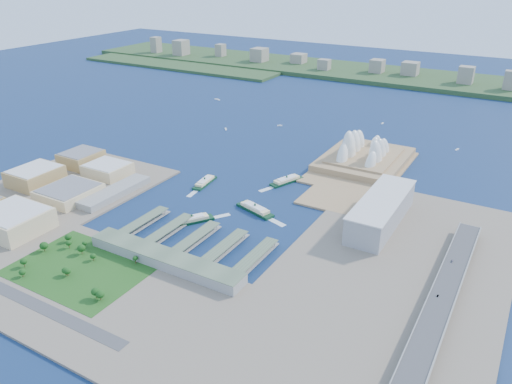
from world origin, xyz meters
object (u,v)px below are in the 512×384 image
Objects in this scene: car_b at (438,296)px; car_c at (452,261)px; opera_house at (366,146)px; toaster_building at (381,211)px; ferry_c at (192,219)px; ferry_a at (205,181)px; ferry_b at (287,179)px; ferry_d at (255,208)px.

car_b is 70.99m from car_c.
toaster_building is at bearing -65.77° from opera_house.
opera_house is 3.09× the size of ferry_c.
ferry_a is at bearing -131.86° from opera_house.
car_c is (268.57, -131.01, 9.98)m from ferry_b.
car_c is at bearing -54.60° from opera_house.
car_b reaches higher than ferry_c.
opera_house is 341.90m from ferry_c.
ferry_b is at bearing 159.61° from toaster_building.
ferry_a is 12.13× the size of car_c.
ferry_b reaches higher than ferry_c.
toaster_building is 33.95× the size of car_c.
ferry_b is 15.88× the size of car_b.
ferry_d is at bearing -163.43° from toaster_building.
ferry_a is 126.98m from ferry_b.
opera_house is at bearing -77.23° from ferry_c.
ferry_a is 124.85m from ferry_c.
ferry_d is (7.04, -110.04, 0.29)m from ferry_b.
opera_house is 1.16× the size of toaster_building.
ferry_b is at bearing -119.39° from opera_house.
ferry_a is (-274.61, -6.05, -15.26)m from toaster_building.
ferry_b is 1.01× the size of ferry_c.
toaster_building reaches higher than ferry_a.
car_c reaches higher than ferry_b.
car_b is (261.53, -91.96, 9.64)m from ferry_d.
car_b reaches higher than ferry_a.
toaster_building reaches higher than ferry_d.
car_b reaches higher than ferry_d.
ferry_d is at bearing -27.18° from ferry_a.
opera_house is 2.92× the size of ferry_d.
opera_house reaches higher than ferry_b.
car_b is (101.00, -139.73, -5.04)m from toaster_building.
car_c is at bearing -4.66° from ferry_b.
ferry_d is at bearing 175.41° from car_c.
ferry_b is 336.20m from car_b.
car_c is (101.00, -68.74, -4.99)m from toaster_building.
ferry_a is at bearing -126.10° from ferry_b.
car_c is at bearing -90.00° from car_b.
ferry_d is at bearing -105.89° from opera_house.
ferry_d is (55.94, 68.77, 0.32)m from ferry_c.
toaster_building reaches higher than car_c.
toaster_building is 122.28m from car_c.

